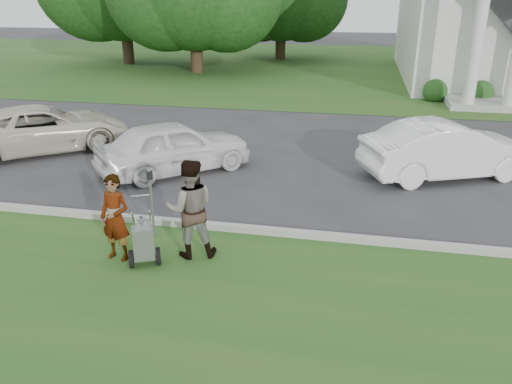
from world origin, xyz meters
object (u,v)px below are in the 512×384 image
(striping_cart, at_px, (144,244))
(person_right, at_px, (190,210))
(person_left, at_px, (115,219))
(car_d, at_px, (448,150))
(car_b, at_px, (174,147))
(parking_meter_near, at_px, (151,195))
(car_a, at_px, (44,128))

(striping_cart, height_order, person_right, person_right)
(person_left, xyz_separation_m, car_d, (6.59, 5.97, -0.07))
(person_left, xyz_separation_m, car_b, (-0.70, 4.88, -0.10))
(person_right, distance_m, parking_meter_near, 1.19)
(person_right, distance_m, car_b, 4.91)
(person_left, xyz_separation_m, parking_meter_near, (0.28, 1.01, 0.09))
(parking_meter_near, relative_size, car_a, 0.28)
(striping_cart, relative_size, car_d, 0.26)
(striping_cart, relative_size, person_right, 0.63)
(car_a, distance_m, car_d, 11.97)
(car_d, bearing_deg, car_a, 66.63)
(person_right, relative_size, car_b, 0.44)
(person_left, xyz_separation_m, person_right, (1.30, 0.40, 0.12))
(striping_cart, distance_m, car_a, 8.55)
(person_left, distance_m, car_a, 8.06)
(parking_meter_near, height_order, car_b, car_b)
(parking_meter_near, distance_m, car_b, 3.99)
(car_d, bearing_deg, parking_meter_near, 104.92)
(person_left, bearing_deg, car_a, 142.05)
(striping_cart, bearing_deg, person_left, 141.67)
(car_b, bearing_deg, striping_cart, 151.22)
(striping_cart, height_order, car_a, car_a)
(striping_cart, distance_m, parking_meter_near, 1.27)
(car_d, bearing_deg, person_left, 108.91)
(person_left, bearing_deg, car_d, 52.29)
(car_a, bearing_deg, car_b, -142.68)
(person_left, height_order, car_b, person_left)
(parking_meter_near, bearing_deg, striping_cart, -75.52)
(car_a, height_order, car_b, car_b)
(car_b, relative_size, car_d, 0.93)
(person_left, distance_m, parking_meter_near, 1.05)
(person_left, height_order, car_a, person_left)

